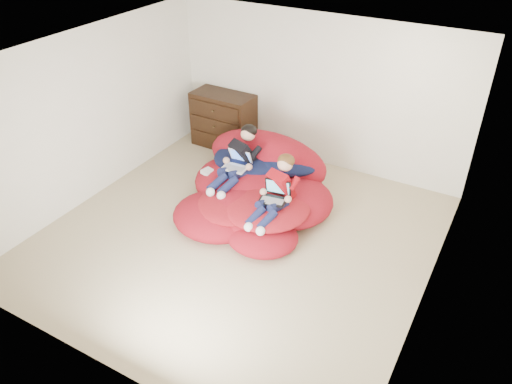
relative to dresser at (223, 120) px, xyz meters
name	(u,v)px	position (x,y,z in m)	size (l,w,h in m)	color
room_shell	(238,223)	(1.64, -2.21, -0.28)	(5.10, 5.10, 2.77)	tan
dresser	(223,120)	(0.00, 0.00, 0.00)	(1.11, 0.62, 0.99)	black
beanbag_pile	(257,188)	(1.45, -1.36, -0.23)	(2.35, 2.41, 0.92)	#A71220
cream_pillow	(251,140)	(0.94, -0.64, 0.12)	(0.48, 0.31, 0.31)	white
older_boy	(239,157)	(1.14, -1.34, 0.20)	(0.44, 1.13, 0.75)	black
younger_boy	(277,189)	(1.99, -1.76, 0.14)	(0.40, 1.05, 0.74)	#A20E16
laptop_white	(237,163)	(1.14, -1.40, 0.14)	(0.37, 0.37, 0.24)	silver
laptop_black	(275,195)	(1.99, -1.81, 0.08)	(0.40, 0.36, 0.26)	black
power_adapter	(208,172)	(0.70, -1.54, -0.08)	(0.16, 0.16, 0.06)	silver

